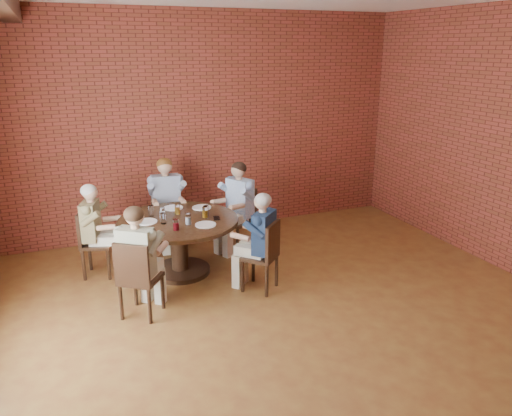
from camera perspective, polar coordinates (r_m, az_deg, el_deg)
name	(u,v)px	position (r m, az deg, el deg)	size (l,w,h in m)	color
floor	(303,337)	(5.33, 5.41, -14.50)	(7.00, 7.00, 0.00)	olive
wall_back	(202,125)	(7.84, -6.22, 9.41)	(7.00, 7.00, 0.00)	maroon
dining_table	(179,235)	(6.54, -8.80, -3.09)	(1.54, 1.54, 0.75)	#342011
chair_a	(241,216)	(7.29, -1.70, -0.87)	(0.55, 0.55, 0.92)	#342011
diner_a	(237,207)	(7.19, -2.16, 0.11)	(0.51, 0.63, 1.30)	#4777BA
chair_b	(167,212)	(7.54, -10.17, -0.44)	(0.45, 0.45, 0.93)	#342011
diner_b	(167,204)	(7.41, -10.14, 0.51)	(0.53, 0.65, 1.33)	#8D9BB4
chair_c	(91,241)	(6.75, -18.29, -3.55)	(0.47, 0.47, 0.88)	#342011
diner_c	(96,231)	(6.69, -17.82, -2.51)	(0.46, 0.57, 1.22)	brown
chair_d	(137,277)	(5.57, -13.43, -7.63)	(0.55, 0.55, 0.90)	#342011
diner_d	(139,262)	(5.57, -13.18, -5.98)	(0.49, 0.60, 1.27)	gray
chair_e	(265,253)	(6.02, 1.06, -5.22)	(0.53, 0.53, 0.88)	#342011
diner_e	(260,242)	(6.00, 0.44, -3.96)	(0.47, 0.57, 1.23)	#182844
plate_a	(202,207)	(6.86, -6.23, 0.06)	(0.26, 0.26, 0.01)	white
plate_b	(173,208)	(6.89, -9.43, 0.02)	(0.26, 0.26, 0.01)	white
plate_c	(147,222)	(6.41, -12.38, -1.54)	(0.26, 0.26, 0.01)	white
plate_d	(206,225)	(6.19, -5.78, -1.91)	(0.26, 0.26, 0.01)	white
glass_a	(206,211)	(6.51, -5.73, -0.33)	(0.07, 0.07, 0.14)	white
glass_b	(177,209)	(6.64, -8.99, -0.10)	(0.07, 0.07, 0.14)	white
glass_c	(151,211)	(6.62, -11.91, -0.32)	(0.07, 0.07, 0.14)	white
glass_d	(162,213)	(6.51, -10.66, -0.55)	(0.07, 0.07, 0.14)	white
glass_e	(163,218)	(6.30, -10.56, -1.16)	(0.07, 0.07, 0.14)	white
glass_f	(176,225)	(6.05, -9.14, -1.91)	(0.07, 0.07, 0.14)	white
glass_g	(188,219)	(6.24, -7.77, -1.23)	(0.07, 0.07, 0.14)	white
glass_h	(205,212)	(6.46, -5.85, -0.48)	(0.07, 0.07, 0.14)	white
smartphone	(217,218)	(6.43, -4.53, -1.15)	(0.08, 0.15, 0.01)	black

